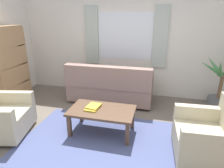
{
  "coord_description": "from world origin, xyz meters",
  "views": [
    {
      "loc": [
        0.88,
        -2.59,
        1.98
      ],
      "look_at": [
        0.05,
        0.7,
        0.76
      ],
      "focal_mm": 31.9,
      "sensor_mm": 36.0,
      "label": 1
    }
  ],
  "objects_px": {
    "couch": "(110,87)",
    "coffee_table": "(102,113)",
    "bookshelf": "(10,65)",
    "book_stack_on_table": "(93,107)",
    "potted_plant": "(220,90)",
    "armchair_right": "(210,137)"
  },
  "relations": [
    {
      "from": "book_stack_on_table",
      "to": "bookshelf",
      "type": "height_order",
      "value": "bookshelf"
    },
    {
      "from": "couch",
      "to": "coffee_table",
      "type": "distance_m",
      "value": 1.28
    },
    {
      "from": "armchair_right",
      "to": "coffee_table",
      "type": "distance_m",
      "value": 1.67
    },
    {
      "from": "book_stack_on_table",
      "to": "bookshelf",
      "type": "relative_size",
      "value": 0.2
    },
    {
      "from": "couch",
      "to": "potted_plant",
      "type": "height_order",
      "value": "potted_plant"
    },
    {
      "from": "bookshelf",
      "to": "armchair_right",
      "type": "bearing_deg",
      "value": 76.09
    },
    {
      "from": "coffee_table",
      "to": "book_stack_on_table",
      "type": "relative_size",
      "value": 3.15
    },
    {
      "from": "couch",
      "to": "potted_plant",
      "type": "relative_size",
      "value": 1.51
    },
    {
      "from": "book_stack_on_table",
      "to": "bookshelf",
      "type": "bearing_deg",
      "value": 162.07
    },
    {
      "from": "book_stack_on_table",
      "to": "bookshelf",
      "type": "distance_m",
      "value": 2.32
    },
    {
      "from": "couch",
      "to": "potted_plant",
      "type": "xyz_separation_m",
      "value": [
        2.32,
        0.1,
        0.11
      ]
    },
    {
      "from": "coffee_table",
      "to": "potted_plant",
      "type": "distance_m",
      "value": 2.53
    },
    {
      "from": "coffee_table",
      "to": "bookshelf",
      "type": "distance_m",
      "value": 2.49
    },
    {
      "from": "armchair_right",
      "to": "coffee_table",
      "type": "relative_size",
      "value": 0.8
    },
    {
      "from": "coffee_table",
      "to": "bookshelf",
      "type": "height_order",
      "value": "bookshelf"
    },
    {
      "from": "book_stack_on_table",
      "to": "bookshelf",
      "type": "xyz_separation_m",
      "value": [
        -2.17,
        0.7,
        0.43
      ]
    },
    {
      "from": "armchair_right",
      "to": "bookshelf",
      "type": "bearing_deg",
      "value": -107.02
    },
    {
      "from": "couch",
      "to": "coffee_table",
      "type": "height_order",
      "value": "couch"
    },
    {
      "from": "potted_plant",
      "to": "book_stack_on_table",
      "type": "bearing_deg",
      "value": -149.73
    },
    {
      "from": "book_stack_on_table",
      "to": "potted_plant",
      "type": "bearing_deg",
      "value": 30.27
    },
    {
      "from": "coffee_table",
      "to": "bookshelf",
      "type": "relative_size",
      "value": 0.64
    },
    {
      "from": "coffee_table",
      "to": "bookshelf",
      "type": "bearing_deg",
      "value": 162.63
    }
  ]
}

